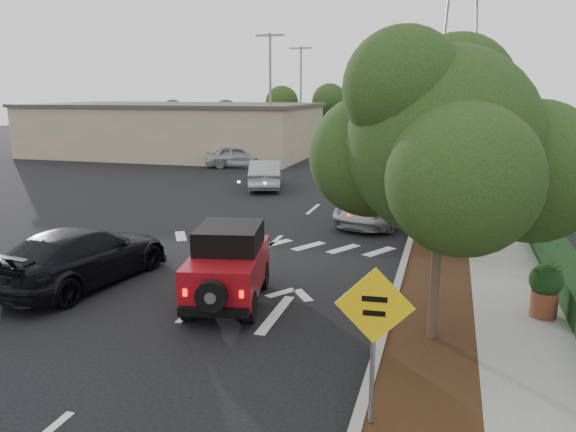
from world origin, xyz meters
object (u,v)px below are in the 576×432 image
at_px(speed_hump_sign, 374,325).
at_px(black_suv_oncoming, 83,256).
at_px(silver_suv_ahead, 380,206).
at_px(red_jeep, 229,263).

bearing_deg(speed_hump_sign, black_suv_oncoming, 147.15).
distance_m(silver_suv_ahead, speed_hump_sign, 14.25).
bearing_deg(black_suv_oncoming, speed_hump_sign, 159.23).
bearing_deg(red_jeep, black_suv_oncoming, 168.15).
xyz_separation_m(red_jeep, black_suv_oncoming, (-4.31, 0.06, -0.18)).
distance_m(red_jeep, black_suv_oncoming, 4.31).
bearing_deg(black_suv_oncoming, silver_suv_ahead, -118.15).
relative_size(silver_suv_ahead, speed_hump_sign, 1.96).
relative_size(black_suv_oncoming, speed_hump_sign, 2.15).
bearing_deg(red_jeep, speed_hump_sign, -58.82).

